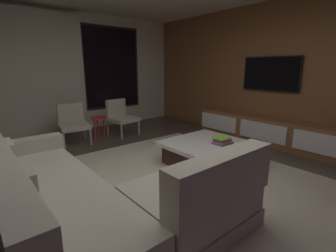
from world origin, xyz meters
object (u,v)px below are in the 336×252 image
at_px(coffee_table, 208,153).
at_px(side_stool, 99,121).
at_px(sectional_couch, 88,200).
at_px(media_console, 270,132).
at_px(book_stack_on_coffee_table, 222,141).
at_px(mounted_tv, 270,74).
at_px(accent_chair_near_window, 120,115).
at_px(accent_chair_by_curtain, 73,122).

relative_size(coffee_table, side_stool, 2.52).
xyz_separation_m(coffee_table, side_stool, (-0.65, 2.42, 0.19)).
height_order(sectional_couch, media_console, sectional_couch).
bearing_deg(book_stack_on_coffee_table, coffee_table, 124.30).
relative_size(sectional_couch, side_stool, 5.43).
bearing_deg(mounted_tv, book_stack_on_coffee_table, -171.00).
xyz_separation_m(sectional_couch, mounted_tv, (3.91, 0.43, 1.06)).
height_order(accent_chair_near_window, media_console, accent_chair_near_window).
xyz_separation_m(accent_chair_by_curtain, mounted_tv, (3.07, -2.35, 0.92)).
distance_m(accent_chair_near_window, mounted_tv, 3.22).
height_order(accent_chair_near_window, accent_chair_by_curtain, same).
xyz_separation_m(media_console, mounted_tv, (0.18, 0.20, 1.10)).
height_order(coffee_table, side_stool, side_stool).
xyz_separation_m(accent_chair_near_window, media_console, (1.86, -2.51, -0.18)).
height_order(book_stack_on_coffee_table, mounted_tv, mounted_tv).
height_order(coffee_table, mounted_tv, mounted_tv).
relative_size(accent_chair_near_window, side_stool, 1.70).
relative_size(accent_chair_near_window, accent_chair_by_curtain, 1.00).
distance_m(sectional_couch, mounted_tv, 4.08).
bearing_deg(coffee_table, accent_chair_by_curtain, 115.55).
relative_size(book_stack_on_coffee_table, side_stool, 0.61).
relative_size(sectional_couch, coffee_table, 2.16).
relative_size(accent_chair_near_window, media_console, 0.25).
relative_size(coffee_table, accent_chair_near_window, 1.49).
bearing_deg(media_console, mounted_tv, 47.63).
bearing_deg(mounted_tv, side_stool, 137.83).
bearing_deg(accent_chair_by_curtain, accent_chair_near_window, -1.88).
relative_size(coffee_table, mounted_tv, 1.02).
xyz_separation_m(accent_chair_near_window, mounted_tv, (2.04, -2.31, 0.92)).
xyz_separation_m(side_stool, mounted_tv, (2.55, -2.31, 0.98)).
distance_m(sectional_couch, coffee_table, 2.04).
bearing_deg(media_console, book_stack_on_coffee_table, -177.01).
height_order(sectional_couch, side_stool, sectional_couch).
distance_m(sectional_couch, accent_chair_by_curtain, 2.90).
xyz_separation_m(sectional_couch, accent_chair_by_curtain, (0.84, 2.78, 0.14)).
distance_m(book_stack_on_coffee_table, accent_chair_near_window, 2.61).
distance_m(side_stool, media_console, 3.45).
bearing_deg(side_stool, coffee_table, -74.94).
relative_size(coffee_table, media_console, 0.37).
xyz_separation_m(accent_chair_by_curtain, side_stool, (0.52, -0.04, -0.06)).
bearing_deg(side_stool, accent_chair_by_curtain, 176.07).
distance_m(coffee_table, media_console, 1.72).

